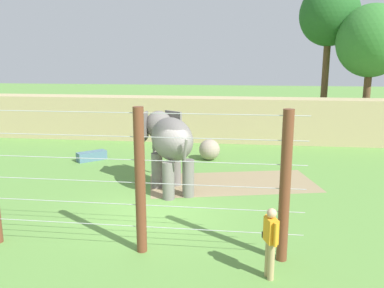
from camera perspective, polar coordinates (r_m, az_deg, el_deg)
name	(u,v)px	position (r m, az deg, el deg)	size (l,w,h in m)	color
ground_plane	(155,212)	(13.13, -5.27, -9.66)	(120.00, 120.00, 0.00)	#609342
dirt_patch	(232,183)	(16.02, 5.81, -5.55)	(6.51, 3.03, 0.01)	#937F5B
embankment_wall	(197,119)	(23.87, 0.67, 3.63)	(36.00, 1.80, 2.58)	tan
elephant	(169,141)	(14.72, -3.29, 0.46)	(2.66, 3.48, 2.84)	slate
enrichment_ball	(209,150)	(19.35, 2.52, -0.80)	(1.02, 1.02, 1.02)	gray
cable_fence	(134,181)	(10.06, -8.33, -5.29)	(8.54, 0.26, 3.75)	brown
zookeeper	(271,240)	(9.27, 11.20, -13.35)	(0.35, 0.57, 1.67)	tan
feed_trough	(92,156)	(19.88, -14.19, -1.67)	(1.36, 1.33, 0.44)	slate
tree_far_left	(372,42)	(26.96, 24.35, 13.25)	(4.14, 4.14, 8.04)	brown
tree_left_of_centre	(329,16)	(28.19, 19.10, 16.96)	(3.80, 3.80, 9.58)	brown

